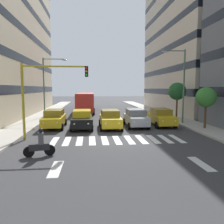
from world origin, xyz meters
TOP-DOWN VIEW (x-y plane):
  - ground_plane at (0.00, 0.00)m, footprint 180.00×180.00m
  - building_left_block_0 at (-14.27, -19.83)m, footprint 9.08×23.37m
  - crosswalk_markings at (0.00, 0.00)m, footprint 9.45×2.80m
  - lane_arrow_0 at (-3.55, 5.50)m, footprint 0.50×2.20m
  - lane_arrow_1 at (3.55, 5.50)m, footprint 0.50×2.20m
  - car_0 at (-5.13, -5.67)m, footprint 2.02×4.44m
  - car_1 at (-2.50, -5.44)m, footprint 2.02×4.44m
  - car_2 at (0.06, -4.86)m, footprint 2.02×4.44m
  - car_3 at (2.68, -4.93)m, footprint 2.02×4.44m
  - car_4 at (5.34, -5.61)m, footprint 2.02×4.44m
  - bus_behind_traffic at (2.68, -19.07)m, footprint 2.78×10.50m
  - motorcycle_with_rider at (4.71, 3.46)m, footprint 1.68×0.47m
  - traffic_light_gantry at (5.32, -0.64)m, footprint 4.75×0.36m
  - street_lamp_left at (-7.34, -6.41)m, footprint 2.43×0.28m
  - street_lamp_right at (7.22, -13.03)m, footprint 2.98×0.28m
  - street_tree_0 at (-8.46, -3.32)m, footprint 1.80×1.80m
  - street_tree_1 at (-8.24, -9.46)m, footprint 2.06×2.06m

SIDE VIEW (x-z plane):
  - ground_plane at x=0.00m, z-range 0.00..0.00m
  - crosswalk_markings at x=0.00m, z-range 0.00..0.01m
  - lane_arrow_0 at x=-3.55m, z-range 0.00..0.01m
  - lane_arrow_1 at x=3.55m, z-range 0.00..0.01m
  - motorcycle_with_rider at x=4.71m, z-range -0.14..1.43m
  - car_0 at x=-5.13m, z-range 0.03..1.75m
  - car_1 at x=-2.50m, z-range 0.03..1.75m
  - car_2 at x=0.06m, z-range 0.03..1.75m
  - car_3 at x=2.68m, z-range 0.03..1.75m
  - car_4 at x=5.34m, z-range 0.03..1.75m
  - bus_behind_traffic at x=2.68m, z-range 0.36..3.36m
  - street_tree_0 at x=-8.46m, z-range 1.07..4.77m
  - street_tree_1 at x=-8.24m, z-range 1.23..5.51m
  - traffic_light_gantry at x=5.32m, z-range 0.98..6.48m
  - street_lamp_right at x=7.22m, z-range 0.96..8.33m
  - street_lamp_left at x=-7.34m, z-range 0.91..8.41m
  - building_left_block_0 at x=-14.27m, z-range 0.00..25.89m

